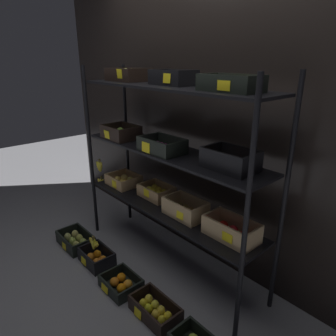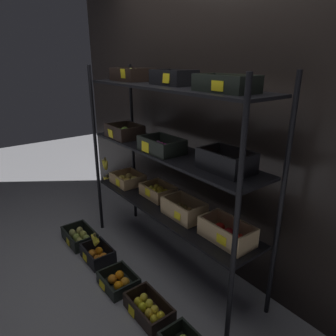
# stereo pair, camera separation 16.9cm
# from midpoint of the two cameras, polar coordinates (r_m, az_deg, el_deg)

# --- Properties ---
(ground_plane) EXTENTS (10.00, 10.00, 0.00)m
(ground_plane) POSITION_cam_midpoint_polar(r_m,az_deg,el_deg) (2.89, -1.75, -17.03)
(ground_plane) COLOR gray
(storefront_wall) EXTENTS (4.19, 0.12, 2.92)m
(storefront_wall) POSITION_cam_midpoint_polar(r_m,az_deg,el_deg) (2.61, 5.07, 13.78)
(storefront_wall) COLOR black
(storefront_wall) RESTS_ON ground_plane
(display_rack) EXTENTS (1.92, 0.46, 1.68)m
(display_rack) POSITION_cam_midpoint_polar(r_m,az_deg,el_deg) (2.42, -1.99, 2.88)
(display_rack) COLOR black
(display_rack) RESTS_ON ground_plane
(crate_ground_pear) EXTENTS (0.38, 0.25, 0.12)m
(crate_ground_pear) POSITION_cam_midpoint_polar(r_m,az_deg,el_deg) (3.22, -18.36, -12.76)
(crate_ground_pear) COLOR black
(crate_ground_pear) RESTS_ON ground_plane
(crate_ground_orange) EXTENTS (0.32, 0.22, 0.13)m
(crate_ground_orange) POSITION_cam_midpoint_polar(r_m,az_deg,el_deg) (2.93, -14.86, -16.00)
(crate_ground_orange) COLOR black
(crate_ground_orange) RESTS_ON ground_plane
(crate_ground_center_orange) EXTENTS (0.30, 0.26, 0.10)m
(crate_ground_center_orange) POSITION_cam_midpoint_polar(r_m,az_deg,el_deg) (2.63, -10.72, -20.53)
(crate_ground_center_orange) COLOR black
(crate_ground_center_orange) RESTS_ON ground_plane
(crate_ground_lemon) EXTENTS (0.37, 0.22, 0.12)m
(crate_ground_lemon) POSITION_cam_midpoint_polar(r_m,az_deg,el_deg) (2.40, -4.67, -25.00)
(crate_ground_lemon) COLOR black
(crate_ground_lemon) RESTS_ON ground_plane
(banana_bunch_loose) EXTENTS (0.17, 0.04, 0.14)m
(banana_bunch_loose) POSITION_cam_midpoint_polar(r_m,az_deg,el_deg) (2.87, -15.38, -13.55)
(banana_bunch_loose) COLOR brown
(banana_bunch_loose) RESTS_ON crate_ground_orange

